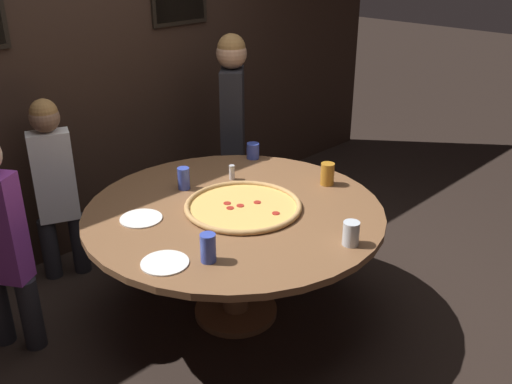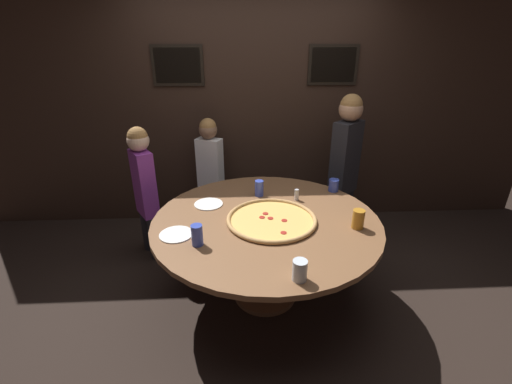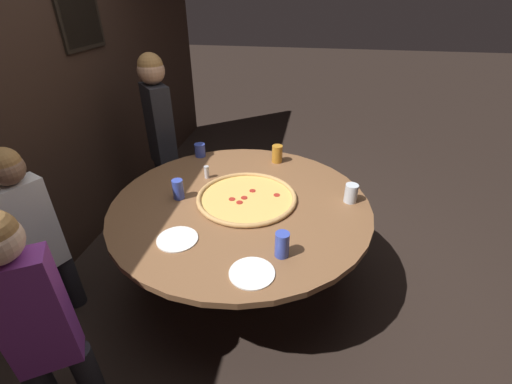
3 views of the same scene
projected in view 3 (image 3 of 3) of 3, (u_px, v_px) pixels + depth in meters
ground_plane at (243, 280)px, 2.70m from camera, size 24.00×24.00×0.00m
back_wall at (20, 108)px, 2.24m from camera, size 6.40×0.08×2.60m
dining_table at (241, 215)px, 2.38m from camera, size 1.74×1.74×0.74m
giant_pizza at (247, 197)px, 2.34m from camera, size 0.69×0.69×0.03m
drink_cup_near_left at (277, 154)px, 2.81m from camera, size 0.09×0.09×0.14m
drink_cup_far_right at (351, 193)px, 2.29m from camera, size 0.09×0.09×0.13m
drink_cup_beside_pizza at (178, 189)px, 2.32m from camera, size 0.07×0.07×0.14m
drink_cup_by_shaker at (282, 245)px, 1.82m from camera, size 0.08×0.08×0.15m
drink_cup_far_left at (200, 150)px, 2.91m from camera, size 0.09×0.09×0.11m
white_plate_near_front at (252, 273)px, 1.74m from camera, size 0.24×0.24×0.01m
white_plate_far_back at (177, 239)px, 1.97m from camera, size 0.24×0.24×0.01m
condiment_shaker at (207, 172)px, 2.58m from camera, size 0.04×0.04×0.10m
diner_side_left at (32, 231)px, 2.08m from camera, size 0.33×0.23×1.27m
diner_side_right at (35, 319)px, 1.50m from camera, size 0.27×0.34×1.30m
diner_centre_back at (160, 129)px, 3.13m from camera, size 0.37×0.36×1.53m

